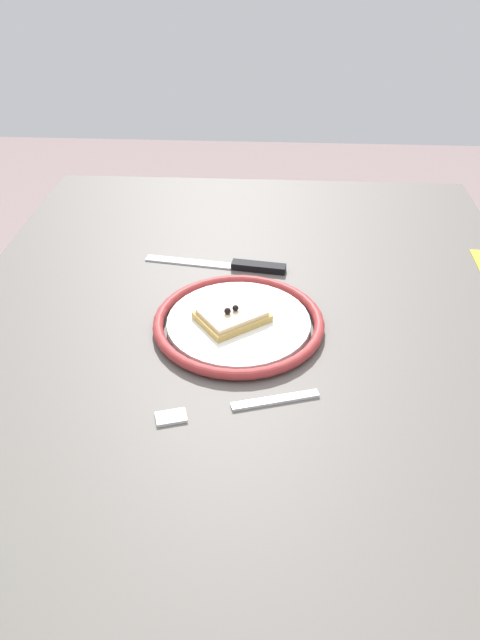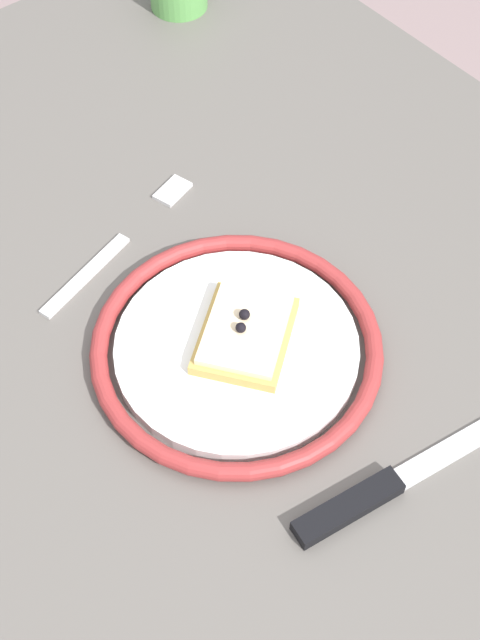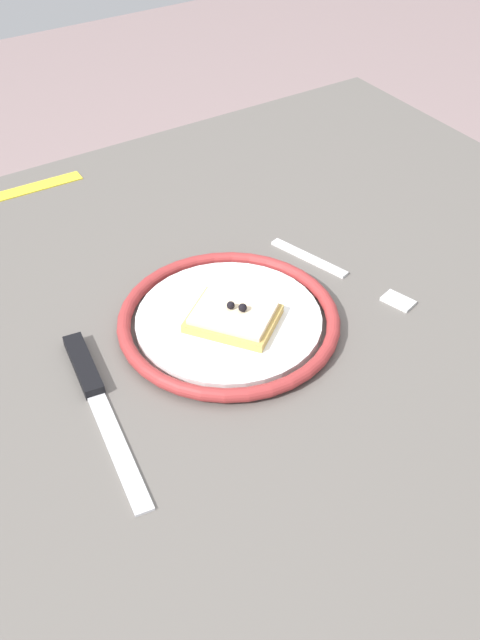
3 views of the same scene
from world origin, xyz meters
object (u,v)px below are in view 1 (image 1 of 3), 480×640
(dining_table, at_px, (248,368))
(pizza_slice_near, at_px, (232,314))
(knife, at_px, (239,266))
(plate, at_px, (239,322))
(fork, at_px, (237,406))

(dining_table, bearing_deg, pizza_slice_near, 82.54)
(dining_table, bearing_deg, knife, 7.89)
(plate, bearing_deg, dining_table, -96.30)
(pizza_slice_near, height_order, knife, pizza_slice_near)
(plate, bearing_deg, fork, -177.24)
(plate, distance_m, knife, 0.17)
(pizza_slice_near, distance_m, knife, 0.16)
(plate, xyz_separation_m, fork, (-0.16, -0.01, -0.01))
(fork, bearing_deg, plate, 2.76)
(pizza_slice_near, bearing_deg, dining_table, -97.46)
(dining_table, distance_m, fork, 0.18)
(dining_table, relative_size, pizza_slice_near, 9.51)
(dining_table, relative_size, fork, 5.62)
(dining_table, xyz_separation_m, pizza_slice_near, (0.00, 0.02, 0.10))
(dining_table, xyz_separation_m, knife, (0.17, 0.02, 0.08))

